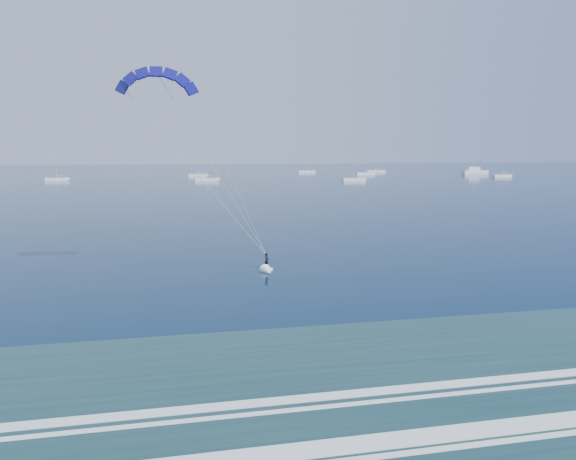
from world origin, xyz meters
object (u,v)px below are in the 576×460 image
(kitesurfer_rig, at_px, (215,171))
(sailboat_8, at_px, (354,179))
(sailboat_4, at_px, (306,172))
(sailboat_7, at_px, (376,171))
(sailboat_2, at_px, (198,175))
(sailboat_6, at_px, (502,176))
(sailboat_3, at_px, (207,179))
(sailboat_5, at_px, (365,174))
(motor_yacht, at_px, (475,171))
(sailboat_1, at_px, (57,179))

(kitesurfer_rig, height_order, sailboat_8, kitesurfer_rig)
(sailboat_4, height_order, sailboat_8, sailboat_8)
(sailboat_8, bearing_deg, sailboat_4, 89.92)
(sailboat_4, height_order, sailboat_7, sailboat_7)
(kitesurfer_rig, bearing_deg, sailboat_4, 74.53)
(sailboat_2, distance_m, sailboat_6, 133.73)
(sailboat_3, distance_m, sailboat_5, 84.67)
(sailboat_4, bearing_deg, sailboat_8, -90.08)
(sailboat_5, distance_m, sailboat_7, 31.20)
(sailboat_3, bearing_deg, sailboat_5, 25.93)
(kitesurfer_rig, height_order, sailboat_4, kitesurfer_rig)
(motor_yacht, height_order, sailboat_5, sailboat_5)
(sailboat_4, distance_m, sailboat_7, 37.52)
(sailboat_5, bearing_deg, sailboat_7, 59.69)
(sailboat_2, bearing_deg, sailboat_3, -86.28)
(sailboat_2, bearing_deg, sailboat_8, -39.99)
(sailboat_4, bearing_deg, sailboat_3, -129.35)
(sailboat_4, bearing_deg, sailboat_1, -154.52)
(motor_yacht, relative_size, sailboat_7, 1.01)
(sailboat_3, height_order, sailboat_4, sailboat_4)
(motor_yacht, bearing_deg, sailboat_2, 179.84)
(sailboat_5, relative_size, sailboat_8, 0.92)
(motor_yacht, xyz_separation_m, sailboat_5, (-56.89, 0.69, -0.72))
(sailboat_1, relative_size, sailboat_7, 0.88)
(sailboat_4, relative_size, sailboat_7, 0.94)
(kitesurfer_rig, distance_m, sailboat_7, 236.43)
(sailboat_2, xyz_separation_m, sailboat_3, (2.39, -36.70, 0.01))
(kitesurfer_rig, xyz_separation_m, sailboat_5, (81.91, 188.20, -8.83))
(kitesurfer_rig, relative_size, sailboat_6, 1.66)
(sailboat_7, bearing_deg, sailboat_6, -58.45)
(kitesurfer_rig, distance_m, sailboat_8, 152.89)
(sailboat_3, xyz_separation_m, sailboat_7, (91.90, 63.96, -0.00))
(kitesurfer_rig, distance_m, sailboat_2, 188.12)
(sailboat_5, bearing_deg, motor_yacht, -0.69)
(sailboat_2, relative_size, sailboat_3, 0.92)
(sailboat_4, bearing_deg, sailboat_7, -3.74)
(sailboat_6, distance_m, sailboat_8, 75.19)
(sailboat_5, distance_m, sailboat_8, 52.63)
(sailboat_5, bearing_deg, sailboat_8, -114.47)
(sailboat_3, bearing_deg, sailboat_8, -11.32)
(sailboat_7, bearing_deg, sailboat_1, -161.25)
(sailboat_1, relative_size, sailboat_4, 0.94)
(sailboat_7, bearing_deg, sailboat_4, 176.26)
(motor_yacht, relative_size, sailboat_8, 0.98)
(sailboat_6, bearing_deg, sailboat_1, 177.48)
(sailboat_3, bearing_deg, sailboat_7, 34.84)
(sailboat_2, bearing_deg, sailboat_6, -13.42)
(sailboat_6, height_order, sailboat_7, sailboat_7)
(motor_yacht, bearing_deg, sailboat_7, 146.12)
(kitesurfer_rig, xyz_separation_m, sailboat_6, (133.45, 156.84, -8.83))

